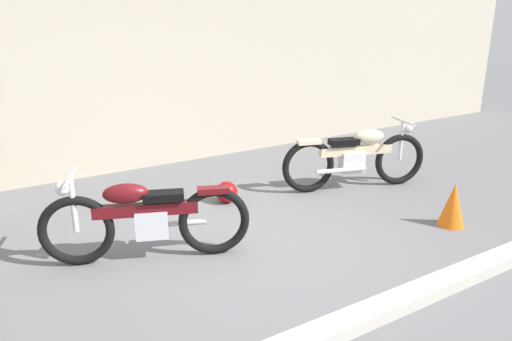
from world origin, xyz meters
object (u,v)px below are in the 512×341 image
motorcycle_maroon (145,218)px  motorcycle_cream (356,157)px  traffic_cone (453,205)px  helmet (227,192)px

motorcycle_maroon → motorcycle_cream: 3.44m
motorcycle_maroon → motorcycle_cream: motorcycle_cream is taller
traffic_cone → motorcycle_maroon: motorcycle_maroon is taller
helmet → motorcycle_maroon: size_ratio=0.15×
traffic_cone → motorcycle_cream: size_ratio=0.25×
motorcycle_maroon → motorcycle_cream: bearing=-150.2°
helmet → traffic_cone: (2.00, -2.12, 0.13)m
motorcycle_maroon → motorcycle_cream: size_ratio=0.96×
helmet → motorcycle_cream: bearing=-14.4°
traffic_cone → motorcycle_cream: motorcycle_cream is taller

